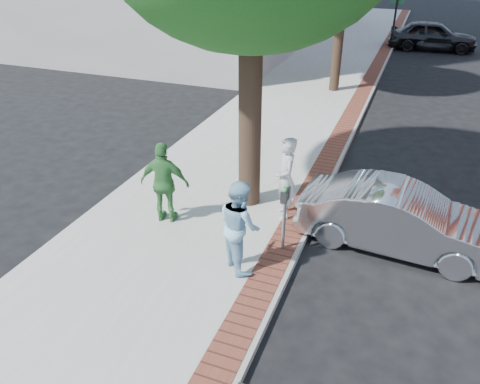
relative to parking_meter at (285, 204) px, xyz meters
The scene contains 12 objects.
ground 1.44m from the parking_meter, 157.78° to the right, with size 120.00×120.00×0.00m, color black.
sidewalk 8.10m from the parking_meter, 106.16° to the left, with size 5.00×60.00×0.15m, color #9E9991.
brick_strip 7.77m from the parking_meter, 90.24° to the left, with size 0.60×60.00×0.01m, color brown.
curb 7.79m from the parking_meter, 87.64° to the left, with size 0.10×60.00×0.15m, color gray.
office_base 25.69m from the parking_meter, 122.32° to the left, with size 18.20×22.20×4.00m, color gray.
signal_near 21.73m from the parking_meter, 89.56° to the left, with size 0.70×0.15×3.80m.
parking_meter is the anchor object (origin of this frame).
person_gray 1.30m from the parking_meter, 105.22° to the left, with size 0.70×0.46×1.93m, color #ADAEB2.
person_officer 1.07m from the parking_meter, 126.27° to the right, with size 0.90×0.70×1.86m, color #92C7E2.
person_green 2.78m from the parking_meter, behind, with size 1.11×0.46×1.89m, color #3B823D.
sedan_silver 2.51m from the parking_meter, 27.45° to the left, with size 1.46×4.19×1.38m, color #AFB1B6.
bg_car 22.25m from the parking_meter, 83.89° to the left, with size 1.94×4.81×1.64m, color black.
Camera 1 is at (2.77, -7.47, 5.89)m, focal length 35.00 mm.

